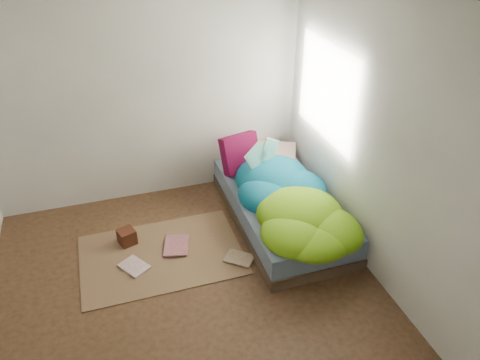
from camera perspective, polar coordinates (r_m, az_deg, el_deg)
The scene contains 12 objects.
ground at distance 4.49m, azimuth -6.40°, elevation -13.09°, with size 3.50×3.50×0.00m, color #3D2417.
room_walls at distance 3.55m, azimuth -7.77°, elevation 5.95°, with size 3.54×3.54×2.62m.
bed at distance 5.19m, azimuth 5.01°, elevation -3.47°, with size 1.00×2.00×0.34m.
duvet at distance 4.83m, azimuth 6.18°, elevation -1.60°, with size 0.96×1.84×0.34m, color #074F77, non-canonical shape.
rug at distance 4.88m, azimuth -9.56°, elevation -8.97°, with size 1.60×1.10×0.01m, color brown.
pillow_floral at distance 5.74m, azimuth 3.85°, elevation 3.16°, with size 0.58×0.36×0.13m, color beige.
pillow_magenta at distance 5.42m, azimuth 0.03°, elevation 3.27°, with size 0.44×0.14×0.44m, color #490417.
open_book at distance 5.08m, azimuth 2.84°, elevation 4.25°, with size 0.41×0.09×0.25m, color green, non-canonical shape.
wooden_box at distance 5.03m, azimuth -13.62°, elevation -6.73°, with size 0.16×0.16×0.16m, color #3C120D.
floor_book_a at distance 4.73m, azimuth -13.72°, elevation -10.85°, with size 0.20×0.28×0.02m, color silver.
floor_book_b at distance 4.94m, azimuth -9.25°, elevation -7.97°, with size 0.25×0.33×0.03m, color #BC6C71.
floor_book_c at distance 4.67m, azimuth -0.55°, elevation -10.30°, with size 0.20×0.27×0.02m, color tan.
Camera 1 is at (-0.51, -3.15, 3.16)m, focal length 35.00 mm.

